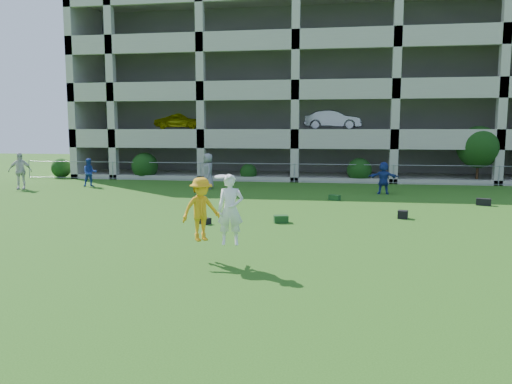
% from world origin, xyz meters
% --- Properties ---
extents(ground, '(100.00, 100.00, 0.00)m').
position_xyz_m(ground, '(0.00, 0.00, 0.00)').
color(ground, '#235114').
rests_on(ground, ground).
extents(bystander_a, '(1.00, 0.95, 1.63)m').
position_xyz_m(bystander_a, '(-11.49, 14.90, 0.81)').
color(bystander_a, '#203A95').
rests_on(bystander_a, ground).
extents(bystander_b, '(1.29, 0.93, 2.03)m').
position_xyz_m(bystander_b, '(-14.64, 13.07, 1.02)').
color(bystander_b, silver).
rests_on(bystander_b, ground).
extents(bystander_c, '(0.98, 1.14, 1.98)m').
position_xyz_m(bystander_c, '(-4.47, 14.91, 0.99)').
color(bystander_c, gray).
rests_on(bystander_c, ground).
extents(bystander_d, '(1.56, 0.60, 1.65)m').
position_xyz_m(bystander_d, '(4.96, 14.16, 0.83)').
color(bystander_d, navy).
rests_on(bystander_d, ground).
extents(bag_black_b, '(0.47, 0.41, 0.22)m').
position_xyz_m(bag_black_b, '(-2.00, 4.82, 0.11)').
color(bag_black_b, black).
rests_on(bag_black_b, ground).
extents(bag_green_c, '(0.57, 0.46, 0.26)m').
position_xyz_m(bag_green_c, '(0.61, 5.49, 0.13)').
color(bag_green_c, '#123314').
rests_on(bag_green_c, ground).
extents(crate_d, '(0.42, 0.42, 0.30)m').
position_xyz_m(crate_d, '(5.01, 7.01, 0.15)').
color(crate_d, black).
rests_on(crate_d, ground).
extents(bag_black_e, '(0.66, 0.46, 0.30)m').
position_xyz_m(bag_black_e, '(8.93, 10.87, 0.15)').
color(bag_black_e, black).
rests_on(bag_black_e, ground).
extents(bag_green_g, '(0.58, 0.48, 0.25)m').
position_xyz_m(bag_green_g, '(2.49, 11.47, 0.12)').
color(bag_green_g, '#133417').
rests_on(bag_green_g, ground).
extents(frisbee_contest, '(1.77, 1.22, 1.74)m').
position_xyz_m(frisbee_contest, '(-0.59, -0.01, 1.33)').
color(frisbee_contest, orange).
rests_on(frisbee_contest, ground).
extents(parking_garage, '(30.00, 14.00, 12.00)m').
position_xyz_m(parking_garage, '(-0.01, 27.70, 6.01)').
color(parking_garage, '#9E998C').
rests_on(parking_garage, ground).
extents(fence, '(36.06, 0.06, 1.20)m').
position_xyz_m(fence, '(0.00, 19.00, 0.61)').
color(fence, gray).
rests_on(fence, ground).
extents(shrub_row, '(34.38, 2.52, 3.50)m').
position_xyz_m(shrub_row, '(4.59, 19.70, 1.51)').
color(shrub_row, '#163D11').
rests_on(shrub_row, ground).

